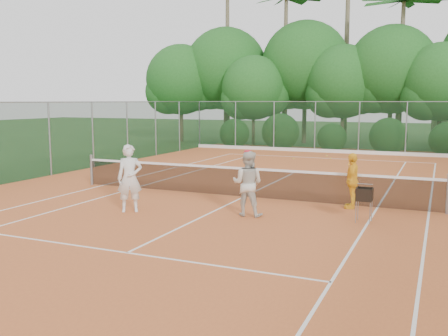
{
  "coord_description": "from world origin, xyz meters",
  "views": [
    {
      "loc": [
        5.69,
        -14.53,
        3.06
      ],
      "look_at": [
        -0.14,
        -1.2,
        1.1
      ],
      "focal_mm": 40.0,
      "sensor_mm": 36.0,
      "label": 1
    }
  ],
  "objects_px": {
    "player_center_grp": "(248,183)",
    "ball_hopper": "(364,195)",
    "player_yellow": "(352,181)",
    "player_white": "(130,178)"
  },
  "relations": [
    {
      "from": "player_center_grp",
      "to": "ball_hopper",
      "type": "xyz_separation_m",
      "value": [
        2.95,
        0.5,
        -0.18
      ]
    },
    {
      "from": "player_white",
      "to": "ball_hopper",
      "type": "relative_size",
      "value": 2.13
    },
    {
      "from": "player_center_grp",
      "to": "ball_hopper",
      "type": "distance_m",
      "value": 3.0
    },
    {
      "from": "ball_hopper",
      "to": "player_center_grp",
      "type": "bearing_deg",
      "value": -148.77
    },
    {
      "from": "player_center_grp",
      "to": "player_yellow",
      "type": "relative_size",
      "value": 1.12
    },
    {
      "from": "player_white",
      "to": "ball_hopper",
      "type": "bearing_deg",
      "value": -21.03
    },
    {
      "from": "player_white",
      "to": "player_yellow",
      "type": "xyz_separation_m",
      "value": [
        5.54,
        2.91,
        -0.14
      ]
    },
    {
      "from": "player_yellow",
      "to": "ball_hopper",
      "type": "bearing_deg",
      "value": 15.7
    },
    {
      "from": "player_white",
      "to": "ball_hopper",
      "type": "xyz_separation_m",
      "value": [
        6.1,
        1.34,
        -0.24
      ]
    },
    {
      "from": "player_center_grp",
      "to": "ball_hopper",
      "type": "relative_size",
      "value": 2.02
    }
  ]
}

